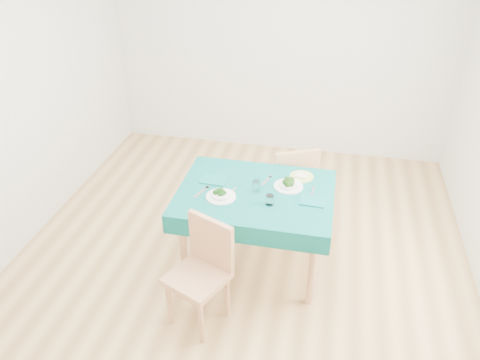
% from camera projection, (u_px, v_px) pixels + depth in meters
% --- Properties ---
extents(room_shell, '(4.02, 4.52, 2.73)m').
position_uv_depth(room_shell, '(240.00, 123.00, 3.47)').
color(room_shell, '#A87D46').
rests_on(room_shell, ground).
extents(table, '(1.24, 0.94, 0.76)m').
position_uv_depth(table, '(255.00, 229.00, 3.95)').
color(table, '#085853').
rests_on(table, ground).
extents(chair_near, '(0.53, 0.55, 0.97)m').
position_uv_depth(chair_near, '(197.00, 272.00, 3.35)').
color(chair_near, tan).
rests_on(chair_near, ground).
extents(chair_far, '(0.57, 0.59, 1.05)m').
position_uv_depth(chair_far, '(290.00, 172.00, 4.47)').
color(chair_far, tan).
rests_on(chair_far, ground).
extents(bowl_near, '(0.24, 0.24, 0.07)m').
position_uv_depth(bowl_near, '(221.00, 193.00, 3.66)').
color(bowl_near, white).
rests_on(bowl_near, table).
extents(bowl_far, '(0.24, 0.24, 0.07)m').
position_uv_depth(bowl_far, '(289.00, 183.00, 3.79)').
color(bowl_far, white).
rests_on(bowl_far, table).
extents(fork_near, '(0.09, 0.19, 0.00)m').
position_uv_depth(fork_near, '(201.00, 192.00, 3.74)').
color(fork_near, silver).
rests_on(fork_near, table).
extents(knife_near, '(0.04, 0.23, 0.00)m').
position_uv_depth(knife_near, '(231.00, 195.00, 3.71)').
color(knife_near, silver).
rests_on(knife_near, table).
extents(fork_far, '(0.07, 0.16, 0.00)m').
position_uv_depth(fork_far, '(266.00, 181.00, 3.89)').
color(fork_far, silver).
rests_on(fork_far, table).
extents(knife_far, '(0.03, 0.21, 0.00)m').
position_uv_depth(knife_far, '(312.00, 193.00, 3.73)').
color(knife_far, silver).
rests_on(knife_far, table).
extents(napkin_near, '(0.22, 0.16, 0.01)m').
position_uv_depth(napkin_near, '(214.00, 180.00, 3.89)').
color(napkin_near, '#0B615B').
rests_on(napkin_near, table).
extents(napkin_far, '(0.20, 0.15, 0.01)m').
position_uv_depth(napkin_far, '(312.00, 201.00, 3.62)').
color(napkin_far, '#0B615B').
rests_on(napkin_far, table).
extents(tumbler_center, '(0.07, 0.07, 0.09)m').
position_uv_depth(tumbler_center, '(256.00, 186.00, 3.75)').
color(tumbler_center, white).
rests_on(tumbler_center, table).
extents(tumbler_side, '(0.06, 0.06, 0.08)m').
position_uv_depth(tumbler_side, '(270.00, 200.00, 3.58)').
color(tumbler_side, white).
rests_on(tumbler_side, table).
extents(side_plate, '(0.20, 0.20, 0.01)m').
position_uv_depth(side_plate, '(302.00, 176.00, 3.94)').
color(side_plate, '#B8CF65').
rests_on(side_plate, table).
extents(bread_slice, '(0.10, 0.10, 0.01)m').
position_uv_depth(bread_slice, '(302.00, 175.00, 3.94)').
color(bread_slice, beige).
rests_on(bread_slice, side_plate).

